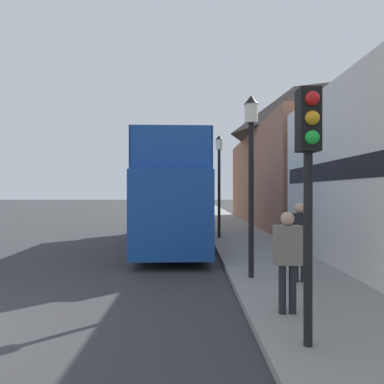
% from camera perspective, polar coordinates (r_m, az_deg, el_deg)
% --- Properties ---
extents(ground_plane, '(144.00, 144.00, 0.00)m').
position_cam_1_polar(ground_plane, '(26.73, -10.31, -4.67)').
color(ground_plane, '#333335').
extents(sidewalk, '(2.96, 108.00, 0.14)m').
position_cam_1_polar(sidewalk, '(23.47, 5.66, -5.16)').
color(sidewalk, gray).
rests_on(sidewalk, ground_plane).
extents(brick_terrace_rear, '(6.00, 18.11, 9.20)m').
position_cam_1_polar(brick_terrace_rear, '(25.84, 15.27, 5.37)').
color(brick_terrace_rear, '#9E664C').
rests_on(brick_terrace_rear, ground_plane).
extents(tour_bus, '(2.73, 10.26, 4.12)m').
position_cam_1_polar(tour_bus, '(15.49, -2.91, -1.32)').
color(tour_bus, '#19479E').
rests_on(tour_bus, ground_plane).
extents(parked_car_ahead_of_bus, '(1.96, 4.14, 1.35)m').
position_cam_1_polar(parked_car_ahead_of_bus, '(24.08, -0.73, -3.67)').
color(parked_car_ahead_of_bus, black).
rests_on(parked_car_ahead_of_bus, ground_plane).
extents(pedestrian_nearest, '(0.46, 0.25, 1.74)m').
position_cam_1_polar(pedestrian_nearest, '(6.66, 14.34, -8.90)').
color(pedestrian_nearest, '#232328').
rests_on(pedestrian_nearest, sidewalk).
extents(pedestrian_second, '(0.48, 0.26, 1.83)m').
position_cam_1_polar(pedestrian_second, '(9.02, 16.09, -6.19)').
color(pedestrian_second, '#232328').
rests_on(pedestrian_second, sidewalk).
extents(traffic_signal, '(0.28, 0.42, 3.47)m').
position_cam_1_polar(traffic_signal, '(5.28, 17.35, 5.11)').
color(traffic_signal, black).
rests_on(traffic_signal, sidewalk).
extents(lamp_post_nearest, '(0.35, 0.35, 4.42)m').
position_cam_1_polar(lamp_post_nearest, '(9.23, 9.00, 6.20)').
color(lamp_post_nearest, black).
rests_on(lamp_post_nearest, sidewalk).
extents(lamp_post_second, '(0.35, 0.35, 4.63)m').
position_cam_1_polar(lamp_post_second, '(16.94, 4.15, 3.87)').
color(lamp_post_second, black).
rests_on(lamp_post_second, sidewalk).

